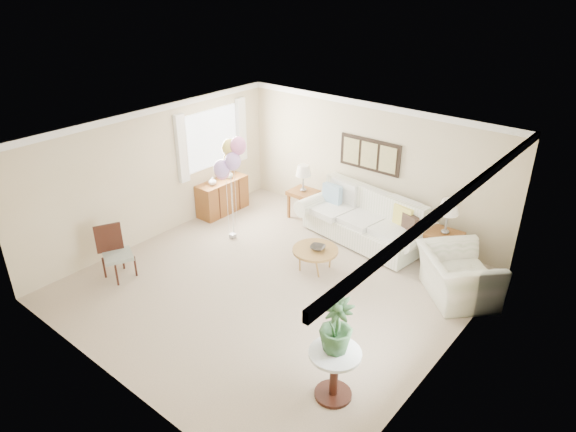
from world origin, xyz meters
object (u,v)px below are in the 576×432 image
at_px(sofa, 366,222).
at_px(balloon_cluster, 229,160).
at_px(armchair, 457,276).
at_px(coffee_table, 315,251).
at_px(accent_chair, 115,251).

bearing_deg(sofa, balloon_cluster, -142.11).
bearing_deg(balloon_cluster, armchair, 11.89).
distance_m(coffee_table, armchair, 2.43).
xyz_separation_m(coffee_table, armchair, (2.29, 0.80, 0.02)).
bearing_deg(balloon_cluster, sofa, 37.89).
height_order(sofa, armchair, sofa).
relative_size(armchair, accent_chair, 1.28).
bearing_deg(coffee_table, armchair, 19.21).
bearing_deg(accent_chair, coffee_table, 42.75).
bearing_deg(accent_chair, armchair, 33.13).
bearing_deg(accent_chair, sofa, 55.53).
relative_size(sofa, armchair, 2.26).
xyz_separation_m(sofa, balloon_cluster, (-2.08, -1.61, 1.28)).
bearing_deg(accent_chair, balloon_cluster, 75.38).
relative_size(sofa, balloon_cluster, 1.32).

